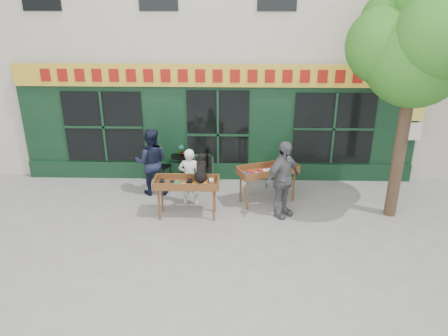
{
  "coord_description": "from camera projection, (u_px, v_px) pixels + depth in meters",
  "views": [
    {
      "loc": [
        0.49,
        -9.29,
        5.17
      ],
      "look_at": [
        0.22,
        0.5,
        1.1
      ],
      "focal_mm": 35.0,
      "sensor_mm": 36.0,
      "label": 1
    }
  ],
  "objects": [
    {
      "name": "bistro_chair_right",
      "position": [
        204.0,
        162.0,
        12.42
      ],
      "size": [
        0.45,
        0.44,
        0.95
      ],
      "rotation": [
        0.0,
        0.0,
        -1.31
      ],
      "color": "black",
      "rests_on": "ground"
    },
    {
      "name": "book_cart_center",
      "position": [
        187.0,
        185.0,
        10.35
      ],
      "size": [
        1.5,
        0.62,
        0.99
      ],
      "rotation": [
        0.0,
        0.0,
        -0.0
      ],
      "color": "brown",
      "rests_on": "ground"
    },
    {
      "name": "potted_plant",
      "position": [
        181.0,
        150.0,
        12.28
      ],
      "size": [
        0.19,
        0.15,
        0.31
      ],
      "primitive_type": "imported",
      "rotation": [
        0.0,
        0.0,
        -0.26
      ],
      "color": "gray",
      "rests_on": "bistro_table"
    },
    {
      "name": "man_right",
      "position": [
        283.0,
        180.0,
        10.32
      ],
      "size": [
        1.14,
        1.1,
        1.91
      ],
      "primitive_type": "imported",
      "rotation": [
        0.0,
        0.0,
        0.75
      ],
      "color": "#515156",
      "rests_on": "ground"
    },
    {
      "name": "ground",
      "position": [
        214.0,
        218.0,
        10.57
      ],
      "size": [
        80.0,
        80.0,
        0.0
      ],
      "primitive_type": "plane",
      "color": "slate",
      "rests_on": "ground"
    },
    {
      "name": "street_tree",
      "position": [
        418.0,
        41.0,
        9.22
      ],
      "size": [
        3.05,
        2.9,
        5.6
      ],
      "color": "#382619",
      "rests_on": "ground"
    },
    {
      "name": "dog",
      "position": [
        201.0,
        168.0,
        10.12
      ],
      "size": [
        0.34,
        0.6,
        0.6
      ],
      "primitive_type": null,
      "rotation": [
        0.0,
        0.0,
        -0.0
      ],
      "color": "black",
      "rests_on": "book_cart_center"
    },
    {
      "name": "woman",
      "position": [
        190.0,
        177.0,
        10.98
      ],
      "size": [
        0.55,
        0.36,
        1.5
      ],
      "primitive_type": "imported",
      "rotation": [
        0.0,
        0.0,
        3.14
      ],
      "color": "silver",
      "rests_on": "ground"
    },
    {
      "name": "bistro_chair_left",
      "position": [
        160.0,
        162.0,
        12.43
      ],
      "size": [
        0.5,
        0.49,
        0.95
      ],
      "rotation": [
        0.0,
        0.0,
        1.04
      ],
      "color": "black",
      "rests_on": "ground"
    },
    {
      "name": "chalkboard",
      "position": [
        204.0,
        168.0,
        12.45
      ],
      "size": [
        0.58,
        0.27,
        0.79
      ],
      "rotation": [
        0.0,
        0.0,
        0.16
      ],
      "color": "black",
      "rests_on": "ground"
    },
    {
      "name": "bistro_table",
      "position": [
        182.0,
        163.0,
        12.42
      ],
      "size": [
        0.6,
        0.6,
        0.76
      ],
      "color": "black",
      "rests_on": "ground"
    },
    {
      "name": "man_left",
      "position": [
        151.0,
        162.0,
        11.52
      ],
      "size": [
        0.93,
        0.76,
        1.8
      ],
      "primitive_type": "imported",
      "rotation": [
        0.0,
        0.0,
        3.23
      ],
      "color": "black",
      "rests_on": "ground"
    },
    {
      "name": "book_cart_right",
      "position": [
        268.0,
        172.0,
        11.07
      ],
      "size": [
        1.62,
        1.15,
        0.99
      ],
      "rotation": [
        0.0,
        0.0,
        0.4
      ],
      "color": "brown",
      "rests_on": "ground"
    }
  ]
}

